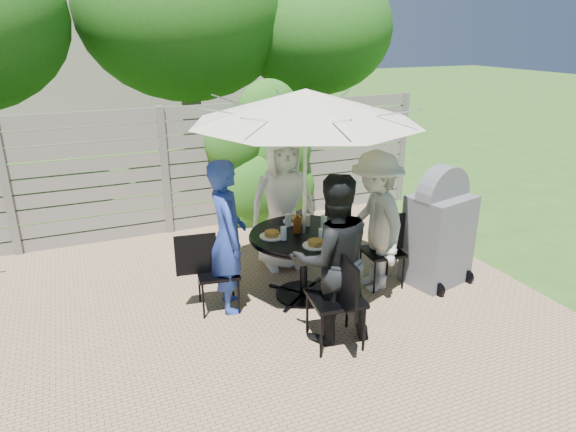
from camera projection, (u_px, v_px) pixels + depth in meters
name	position (u px, v px, depth m)	size (l,w,h in m)	color
backyard_envelope	(110.00, 38.00, 13.00)	(60.00, 60.00, 5.00)	#2B571B
patio_table	(304.00, 253.00, 5.59)	(1.30, 1.30, 0.77)	black
umbrella	(306.00, 106.00, 5.04)	(2.62, 2.62, 2.29)	silver
chair_back	(280.00, 243.00, 6.56)	(0.49, 0.64, 0.85)	black
person_back	(283.00, 203.00, 6.23)	(0.82, 0.54, 1.69)	white
chair_left	(217.00, 287.00, 5.43)	(0.66, 0.48, 0.88)	black
person_left	(228.00, 237.00, 5.27)	(0.60, 0.39, 1.64)	#233B9B
chair_front	(336.00, 317.00, 4.80)	(0.54, 0.75, 1.00)	black
person_front	(332.00, 260.00, 4.74)	(0.80, 0.63, 1.65)	black
chair_right	(383.00, 265.00, 5.94)	(0.65, 0.45, 0.88)	black
person_right	(375.00, 222.00, 5.72)	(1.05, 0.60, 1.62)	beige
plate_back	(294.00, 220.00, 5.83)	(0.26, 0.26, 0.06)	white
plate_left	(272.00, 235.00, 5.41)	(0.26, 0.26, 0.06)	white
plate_front	(315.00, 244.00, 5.18)	(0.26, 0.26, 0.06)	white
plate_right	(335.00, 228.00, 5.60)	(0.26, 0.26, 0.06)	white
glass_back	(288.00, 220.00, 5.69)	(0.07, 0.07, 0.14)	silver
glass_left	(284.00, 233.00, 5.32)	(0.07, 0.07, 0.14)	silver
glass_front	(322.00, 235.00, 5.28)	(0.07, 0.07, 0.14)	silver
glass_right	(324.00, 221.00, 5.65)	(0.07, 0.07, 0.14)	silver
syrup_jug	(297.00, 225.00, 5.51)	(0.09, 0.09, 0.16)	#59280C
coffee_cup	(307.00, 220.00, 5.71)	(0.08, 0.08, 0.12)	#C6B293
bbq_grill	(439.00, 231.00, 5.90)	(0.80, 0.68, 1.42)	#545459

